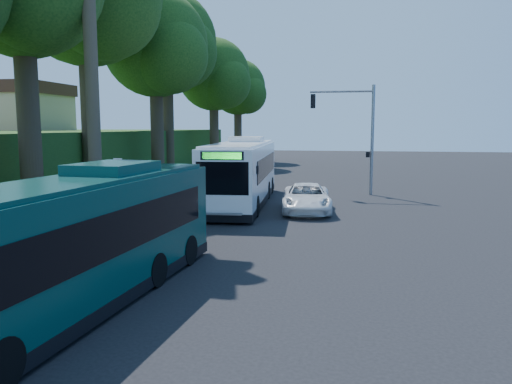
% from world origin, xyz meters
% --- Properties ---
extents(ground, '(140.00, 140.00, 0.00)m').
position_xyz_m(ground, '(0.00, 0.00, 0.00)').
color(ground, black).
rests_on(ground, ground).
extents(sidewalk, '(4.50, 70.00, 0.12)m').
position_xyz_m(sidewalk, '(-7.30, 0.00, 0.06)').
color(sidewalk, gray).
rests_on(sidewalk, ground).
extents(red_curb, '(0.25, 30.00, 0.13)m').
position_xyz_m(red_curb, '(-5.00, -4.00, 0.07)').
color(red_curb, maroon).
rests_on(red_curb, ground).
extents(grass_verge, '(8.00, 70.00, 0.06)m').
position_xyz_m(grass_verge, '(-13.00, 5.00, 0.03)').
color(grass_verge, '#234719').
rests_on(grass_verge, ground).
extents(bus_shelter, '(3.20, 1.51, 2.55)m').
position_xyz_m(bus_shelter, '(-7.26, -2.86, 1.81)').
color(bus_shelter, black).
rests_on(bus_shelter, ground).
extents(stop_sign_pole, '(0.35, 0.06, 3.17)m').
position_xyz_m(stop_sign_pole, '(-5.40, -5.00, 2.08)').
color(stop_sign_pole, gray).
rests_on(stop_sign_pole, ground).
extents(traffic_signal_pole, '(4.10, 0.30, 7.00)m').
position_xyz_m(traffic_signal_pole, '(3.78, 10.00, 4.42)').
color(traffic_signal_pole, gray).
rests_on(traffic_signal_pole, ground).
extents(tree_2, '(8.82, 8.40, 15.12)m').
position_xyz_m(tree_2, '(-11.89, 15.98, 10.48)').
color(tree_2, '#382B1E').
rests_on(tree_2, ground).
extents(tree_3, '(10.08, 9.60, 17.28)m').
position_xyz_m(tree_3, '(-13.88, 23.98, 11.98)').
color(tree_3, '#382B1E').
rests_on(tree_3, ground).
extents(tree_4, '(8.40, 8.00, 14.14)m').
position_xyz_m(tree_4, '(-11.40, 31.98, 9.73)').
color(tree_4, '#382B1E').
rests_on(tree_4, ground).
extents(tree_5, '(7.35, 7.00, 12.86)m').
position_xyz_m(tree_5, '(-10.41, 39.99, 8.96)').
color(tree_5, '#382B1E').
rests_on(tree_5, ground).
extents(white_bus, '(3.54, 12.84, 3.78)m').
position_xyz_m(white_bus, '(-2.61, 4.91, 1.85)').
color(white_bus, white).
rests_on(white_bus, ground).
extents(teal_bus, '(3.39, 11.59, 3.41)m').
position_xyz_m(teal_bus, '(-3.15, -12.05, 1.66)').
color(teal_bus, '#0A3934').
rests_on(teal_bus, ground).
extents(pickup, '(2.88, 5.42, 1.45)m').
position_xyz_m(pickup, '(1.22, 2.71, 0.72)').
color(pickup, white).
rests_on(pickup, ground).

